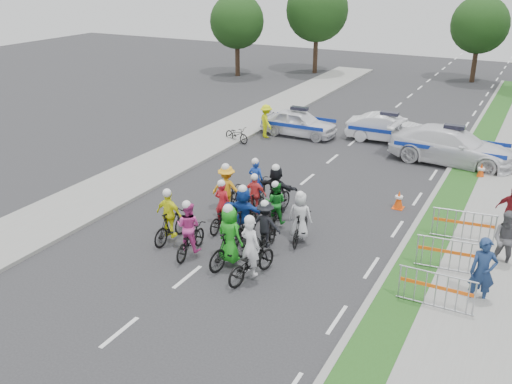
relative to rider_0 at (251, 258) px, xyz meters
The scene contains 34 objects.
ground 1.98m from the rider_0, 154.18° to the right, with size 90.00×90.00×0.00m, color #28282B.
curb_right 5.45m from the rider_0, 50.74° to the left, with size 0.20×60.00×0.12m, color gray.
grass_strip 5.91m from the rider_0, 45.45° to the left, with size 1.20×60.00×0.11m, color #224716.
sidewalk_right 7.28m from the rider_0, 35.26° to the left, with size 2.40×60.00×0.13m, color gray.
sidewalk_left 9.21m from the rider_0, 152.87° to the left, with size 3.00×60.00×0.13m, color gray.
rider_0 is the anchor object (origin of this frame).
rider_1 1.01m from the rider_0, 156.90° to the left, with size 0.94×2.00×2.03m.
rider_2 2.41m from the rider_0, behind, with size 0.84×1.88×1.86m.
rider_3 3.54m from the rider_0, 165.80° to the left, with size 0.95×1.80×1.88m.
rider_4 1.74m from the rider_0, 102.96° to the left, with size 1.04×1.79×1.77m.
rider_5 2.51m from the rider_0, 123.34° to the left, with size 1.57×1.87×1.95m.
rider_6 3.44m from the rider_0, 133.96° to the left, with size 0.63×1.79×1.82m.
rider_7 2.80m from the rider_0, 83.35° to the left, with size 0.82×1.78×1.82m.
rider_8 3.57m from the rider_0, 104.25° to the left, with size 0.91×1.76×1.71m.
rider_9 4.22m from the rider_0, 115.88° to the left, with size 0.88×1.64×1.70m.
rider_10 4.57m from the rider_0, 128.80° to the left, with size 1.19×2.03×1.98m.
rider_11 4.55m from the rider_0, 106.58° to the left, with size 1.60×1.91×1.96m.
rider_12 5.56m from the rider_0, 116.01° to the left, with size 0.84×1.85×1.82m.
police_car_0 14.74m from the rider_0, 108.23° to the left, with size 1.61×4.01×1.37m, color white.
police_car_1 15.12m from the rider_0, 90.70° to the left, with size 1.44×4.13×1.36m, color white.
police_car_2 13.53m from the rider_0, 76.05° to the left, with size 2.26×5.57×1.62m, color white.
spectator_0 6.24m from the rider_0, 15.55° to the left, with size 0.70×0.46×1.92m, color navy.
spectator_1 7.56m from the rider_0, 32.16° to the left, with size 0.89×0.69×1.83m, color #59585D.
spectator_2 9.00m from the rider_0, 45.54° to the left, with size 1.03×0.43×1.76m, color maroon.
marshal_hiviz 14.25m from the rider_0, 114.85° to the left, with size 1.11×0.64×1.72m, color #D0DF0B.
barrier_0 5.08m from the rider_0, ahead, with size 2.00×0.50×1.12m, color #A5A8AD, non-canonical shape.
barrier_1 5.80m from the rider_0, 29.94° to the left, with size 2.00×0.50×1.12m, color #A5A8AD, non-canonical shape.
barrier_2 7.20m from the rider_0, 45.71° to the left, with size 2.00×0.50×1.12m, color #A5A8AD, non-canonical shape.
cone_0 7.41m from the rider_0, 70.40° to the left, with size 0.40×0.40×0.70m.
cone_1 12.55m from the rider_0, 67.72° to the left, with size 0.40×0.40×0.70m.
parked_bike 13.40m from the rider_0, 121.12° to the left, with size 0.54×1.54×0.81m, color black.
tree_0 31.58m from the rider_0, 119.96° to the left, with size 4.20×4.20×6.30m.
tree_3 33.23m from the rider_0, 108.89° to the left, with size 4.90×4.90×7.35m.
tree_4 33.40m from the rider_0, 87.71° to the left, with size 4.20×4.20×6.30m.
Camera 1 is at (8.44, -11.86, 8.55)m, focal length 40.00 mm.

